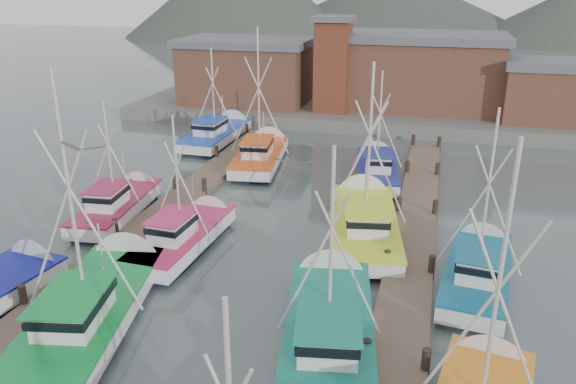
% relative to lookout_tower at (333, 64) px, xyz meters
% --- Properties ---
extents(ground, '(260.00, 260.00, 0.00)m').
position_rel_lookout_tower_xyz_m(ground, '(2.00, -33.00, -5.55)').
color(ground, '#455250').
rests_on(ground, ground).
extents(dock_left, '(2.30, 46.00, 1.50)m').
position_rel_lookout_tower_xyz_m(dock_left, '(-5.00, -28.96, -5.34)').
color(dock_left, brown).
rests_on(dock_left, ground).
extents(dock_right, '(2.30, 46.00, 1.50)m').
position_rel_lookout_tower_xyz_m(dock_right, '(9.00, -28.96, -5.34)').
color(dock_right, brown).
rests_on(dock_right, ground).
extents(quay, '(44.00, 16.00, 1.20)m').
position_rel_lookout_tower_xyz_m(quay, '(2.00, 4.00, -4.95)').
color(quay, slate).
rests_on(quay, ground).
extents(shed_left, '(12.72, 8.48, 6.20)m').
position_rel_lookout_tower_xyz_m(shed_left, '(-9.00, 2.00, -1.21)').
color(shed_left, brown).
rests_on(shed_left, quay).
extents(shed_center, '(14.84, 9.54, 6.90)m').
position_rel_lookout_tower_xyz_m(shed_center, '(8.00, 4.00, -0.86)').
color(shed_center, brown).
rests_on(shed_center, quay).
extents(shed_right, '(8.48, 6.36, 5.20)m').
position_rel_lookout_tower_xyz_m(shed_right, '(19.00, 1.00, -1.71)').
color(shed_right, brown).
rests_on(shed_right, quay).
extents(lookout_tower, '(3.60, 3.60, 8.50)m').
position_rel_lookout_tower_xyz_m(lookout_tower, '(0.00, 0.00, 0.00)').
color(lookout_tower, brown).
rests_on(lookout_tower, quay).
extents(distant_hills, '(175.00, 140.00, 42.00)m').
position_rel_lookout_tower_xyz_m(distant_hills, '(-10.76, 89.59, -5.55)').
color(distant_hills, '#3E483C').
rests_on(distant_hills, ground).
extents(boat_4, '(5.26, 10.90, 11.08)m').
position_rel_lookout_tower_xyz_m(boat_4, '(-2.83, -34.72, -4.86)').
color(boat_4, '#101F35').
rests_on(boat_4, ground).
extents(boat_5, '(4.82, 10.56, 8.85)m').
position_rel_lookout_tower_xyz_m(boat_5, '(6.42, -33.77, -4.87)').
color(boat_5, '#101F35').
rests_on(boat_5, ground).
extents(boat_8, '(3.09, 8.32, 7.63)m').
position_rel_lookout_tower_xyz_m(boat_8, '(-2.08, -27.71, -4.87)').
color(boat_8, '#101F35').
rests_on(boat_8, ground).
extents(boat_9, '(4.93, 10.76, 10.17)m').
position_rel_lookout_tower_xyz_m(boat_9, '(6.39, -23.74, -4.87)').
color(boat_9, '#101F35').
rests_on(boat_9, ground).
extents(boat_10, '(3.35, 8.42, 7.45)m').
position_rel_lookout_tower_xyz_m(boat_10, '(-7.52, -24.96, -4.87)').
color(boat_10, '#101F35').
rests_on(boat_10, ground).
extents(boat_11, '(3.56, 8.63, 8.81)m').
position_rel_lookout_tower_xyz_m(boat_11, '(12.00, -27.75, -4.87)').
color(boat_11, '#101F35').
rests_on(boat_11, ground).
extents(boat_12, '(4.21, 9.82, 10.65)m').
position_rel_lookout_tower_xyz_m(boat_12, '(-2.64, -13.45, -4.86)').
color(boat_12, '#101F35').
rests_on(boat_12, ground).
extents(boat_13, '(3.80, 8.88, 8.09)m').
position_rel_lookout_tower_xyz_m(boat_13, '(5.96, -14.61, -4.87)').
color(boat_13, '#101F35').
rests_on(boat_13, ground).
extents(boat_14, '(3.66, 9.75, 8.65)m').
position_rel_lookout_tower_xyz_m(boat_14, '(-7.93, -8.70, -4.87)').
color(boat_14, '#101F35').
rests_on(boat_14, ground).
extents(gull_near, '(1.55, 0.64, 0.24)m').
position_rel_lookout_tower_xyz_m(gull_near, '(-0.42, -37.54, 2.59)').
color(gull_near, gray).
rests_on(gull_near, ground).
extents(gull_far, '(1.54, 0.61, 0.24)m').
position_rel_lookout_tower_xyz_m(gull_far, '(4.90, -33.19, 1.24)').
color(gull_far, gray).
rests_on(gull_far, ground).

